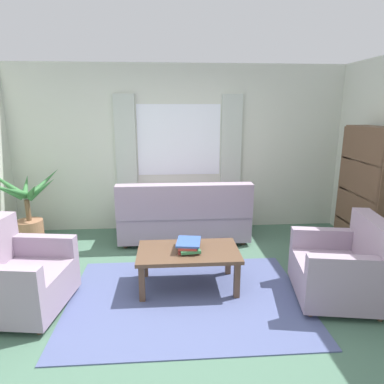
# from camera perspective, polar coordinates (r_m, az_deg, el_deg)

# --- Properties ---
(ground_plane) EXTENTS (6.24, 6.24, 0.00)m
(ground_plane) POSITION_cam_1_polar(r_m,az_deg,el_deg) (3.69, -0.82, -17.67)
(ground_plane) COLOR #476B56
(wall_back) EXTENTS (5.32, 0.12, 2.60)m
(wall_back) POSITION_cam_1_polar(r_m,az_deg,el_deg) (5.43, -2.24, 7.29)
(wall_back) COLOR beige
(wall_back) RESTS_ON ground_plane
(window_with_curtains) EXTENTS (1.98, 0.07, 1.40)m
(window_with_curtains) POSITION_cam_1_polar(r_m,az_deg,el_deg) (5.33, -2.22, 8.78)
(window_with_curtains) COLOR white
(area_rug) EXTENTS (2.44, 1.77, 0.01)m
(area_rug) POSITION_cam_1_polar(r_m,az_deg,el_deg) (3.69, -0.82, -17.59)
(area_rug) COLOR #4C5684
(area_rug) RESTS_ON ground_plane
(couch) EXTENTS (1.90, 0.82, 0.92)m
(couch) POSITION_cam_1_polar(r_m,az_deg,el_deg) (5.01, -1.36, -4.22)
(couch) COLOR #998499
(couch) RESTS_ON ground_plane
(armchair_left) EXTENTS (0.93, 0.95, 0.88)m
(armchair_left) POSITION_cam_1_polar(r_m,az_deg,el_deg) (3.76, -27.79, -12.61)
(armchair_left) COLOR #998499
(armchair_left) RESTS_ON ground_plane
(armchair_right) EXTENTS (0.95, 0.96, 0.88)m
(armchair_right) POSITION_cam_1_polar(r_m,az_deg,el_deg) (3.84, 24.30, -11.66)
(armchair_right) COLOR #998499
(armchair_right) RESTS_ON ground_plane
(coffee_table) EXTENTS (1.10, 0.64, 0.44)m
(coffee_table) POSITION_cam_1_polar(r_m,az_deg,el_deg) (3.73, -0.63, -10.64)
(coffee_table) COLOR brown
(coffee_table) RESTS_ON ground_plane
(book_stack_on_table) EXTENTS (0.30, 0.36, 0.10)m
(book_stack_on_table) POSITION_cam_1_polar(r_m,az_deg,el_deg) (3.69, -0.59, -9.03)
(book_stack_on_table) COLOR #B23833
(book_stack_on_table) RESTS_ON coffee_table
(potted_plant) EXTENTS (1.12, 1.06, 1.13)m
(potted_plant) POSITION_cam_1_polar(r_m,az_deg,el_deg) (5.40, -26.19, -3.04)
(potted_plant) COLOR #9E6B4C
(potted_plant) RESTS_ON ground_plane
(bookshelf) EXTENTS (0.30, 0.94, 1.72)m
(bookshelf) POSITION_cam_1_polar(r_m,az_deg,el_deg) (4.85, 27.38, 0.01)
(bookshelf) COLOR brown
(bookshelf) RESTS_ON ground_plane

